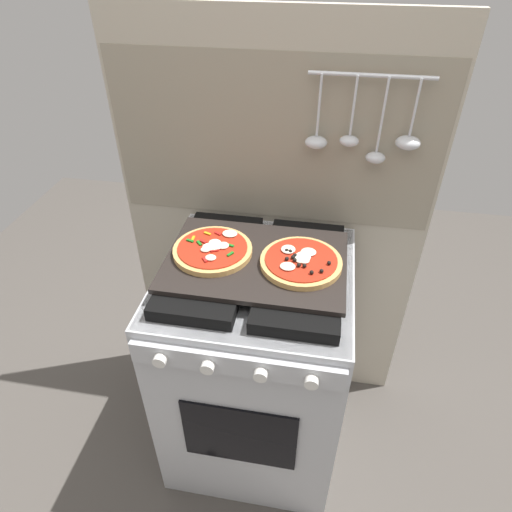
{
  "coord_description": "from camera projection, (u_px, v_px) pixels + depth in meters",
  "views": [
    {
      "loc": [
        0.18,
        -1.04,
        1.73
      ],
      "look_at": [
        0.0,
        0.0,
        0.93
      ],
      "focal_mm": 31.17,
      "sensor_mm": 36.0,
      "label": 1
    }
  ],
  "objects": [
    {
      "name": "ground_plane",
      "position": [
        256.0,
        429.0,
        1.89
      ],
      "size": [
        4.0,
        4.0,
        0.0
      ],
      "primitive_type": "plane",
      "color": "#4C4742"
    },
    {
      "name": "kitchen_backsplash",
      "position": [
        272.0,
        232.0,
        1.67
      ],
      "size": [
        1.1,
        0.09,
        1.55
      ],
      "color": "#B2A893",
      "rests_on": "ground_plane"
    },
    {
      "name": "stove",
      "position": [
        256.0,
        360.0,
        1.61
      ],
      "size": [
        0.6,
        0.64,
        0.9
      ],
      "color": "#B7BABF",
      "rests_on": "ground_plane"
    },
    {
      "name": "baking_tray",
      "position": [
        256.0,
        261.0,
        1.34
      ],
      "size": [
        0.54,
        0.38,
        0.02
      ],
      "primitive_type": "cube",
      "color": "black",
      "rests_on": "stove"
    },
    {
      "name": "pizza_left",
      "position": [
        213.0,
        250.0,
        1.35
      ],
      "size": [
        0.24,
        0.24,
        0.03
      ],
      "color": "tan",
      "rests_on": "baking_tray"
    },
    {
      "name": "pizza_right",
      "position": [
        301.0,
        261.0,
        1.3
      ],
      "size": [
        0.24,
        0.24,
        0.03
      ],
      "color": "tan",
      "rests_on": "baking_tray"
    }
  ]
}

